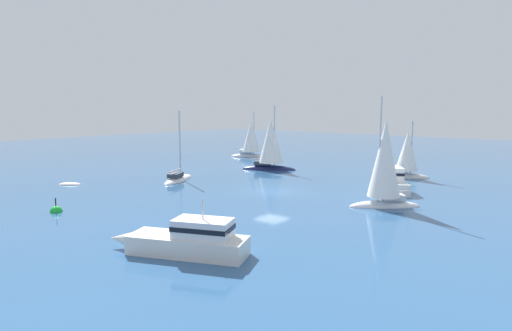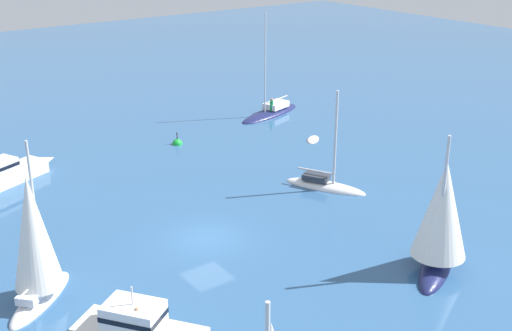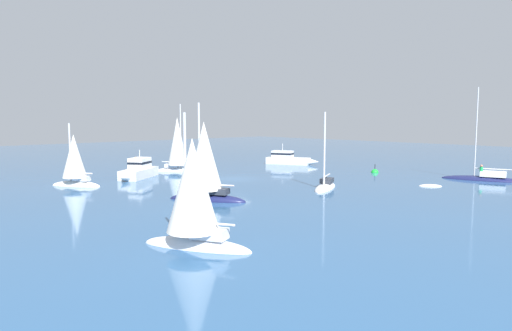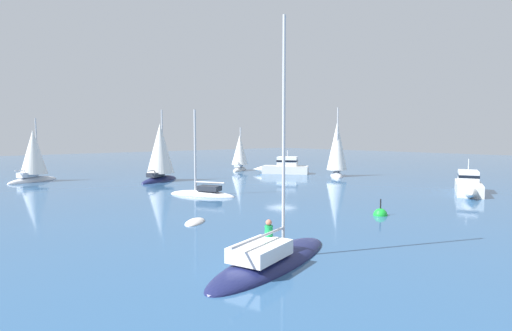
{
  "view_description": "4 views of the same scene",
  "coord_description": "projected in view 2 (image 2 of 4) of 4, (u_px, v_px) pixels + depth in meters",
  "views": [
    {
      "loc": [
        28.74,
        22.44,
        7.25
      ],
      "look_at": [
        -2.96,
        -4.34,
        1.58
      ],
      "focal_mm": 29.76,
      "sensor_mm": 36.0,
      "label": 1
    },
    {
      "loc": [
        -29.21,
        17.68,
        17.66
      ],
      "look_at": [
        3.76,
        -6.32,
        1.96
      ],
      "focal_mm": 46.05,
      "sensor_mm": 36.0,
      "label": 2
    },
    {
      "loc": [
        -31.52,
        -36.85,
        6.41
      ],
      "look_at": [
        -0.37,
        -3.59,
        1.71
      ],
      "focal_mm": 32.44,
      "sensor_mm": 36.0,
      "label": 3
    },
    {
      "loc": [
        29.1,
        -28.95,
        4.93
      ],
      "look_at": [
        3.99,
        -6.91,
        2.39
      ],
      "focal_mm": 28.57,
      "sensor_mm": 36.0,
      "label": 4
    }
  ],
  "objects": [
    {
      "name": "sailboat",
      "position": [
        35.0,
        246.0,
        31.1
      ],
      "size": [
        4.52,
        4.8,
        8.54
      ],
      "rotation": [
        0.0,
        0.0,
        5.45
      ],
      "color": "white",
      "rests_on": "ground"
    },
    {
      "name": "sloop_2",
      "position": [
        441.0,
        221.0,
        33.97
      ],
      "size": [
        4.48,
        6.25,
        8.12
      ],
      "rotation": [
        0.0,
        0.0,
        2.1
      ],
      "color": "#191E4C",
      "rests_on": "ground"
    },
    {
      "name": "motor_cruiser",
      "position": [
        7.0,
        173.0,
        45.79
      ],
      "size": [
        4.35,
        7.34,
        2.87
      ],
      "rotation": [
        0.0,
        0.0,
        5.14
      ],
      "color": "silver",
      "rests_on": "ground"
    },
    {
      "name": "sloop",
      "position": [
        325.0,
        185.0,
        45.17
      ],
      "size": [
        5.86,
        3.95,
        7.38
      ],
      "rotation": [
        0.0,
        0.0,
        3.61
      ],
      "color": "white",
      "rests_on": "ground"
    },
    {
      "name": "ketch",
      "position": [
        271.0,
        113.0,
        61.74
      ],
      "size": [
        4.28,
        8.25,
        9.97
      ],
      "rotation": [
        0.0,
        0.0,
        1.86
      ],
      "color": "#191E4C",
      "rests_on": "ground"
    },
    {
      "name": "tender",
      "position": [
        313.0,
        140.0,
        54.71
      ],
      "size": [
        2.08,
        2.25,
        0.4
      ],
      "rotation": [
        0.0,
        0.0,
        2.25
      ],
      "color": "silver",
      "rests_on": "ground"
    },
    {
      "name": "ground_plane",
      "position": [
        206.0,
        239.0,
        38.09
      ],
      "size": [
        160.0,
        160.0,
        0.0
      ],
      "primitive_type": "plane",
      "color": "#2D5684"
    },
    {
      "name": "channel_buoy",
      "position": [
        177.0,
        144.0,
        53.73
      ],
      "size": [
        0.85,
        0.85,
        1.43
      ],
      "color": "green",
      "rests_on": "ground"
    }
  ]
}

